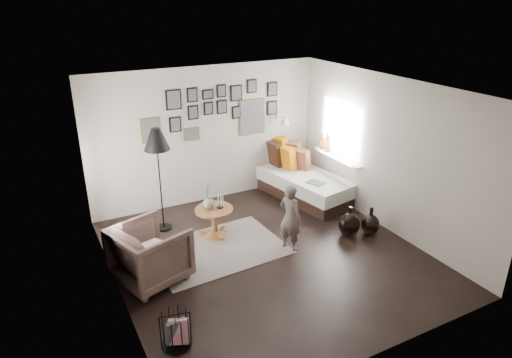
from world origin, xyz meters
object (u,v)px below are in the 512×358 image
pedestal_table (215,223)px  demijohn_small (370,224)px  daybed (299,178)px  magazine_basket (176,330)px  floor_lamp (157,143)px  vase (209,202)px  demijohn_large (349,225)px  armchair (150,254)px  child (290,218)px

pedestal_table → demijohn_small: pedestal_table is taller
pedestal_table → daybed: daybed is taller
pedestal_table → magazine_basket: size_ratio=1.48×
floor_lamp → vase: bearing=-45.7°
magazine_basket → demijohn_small: size_ratio=0.88×
daybed → demijohn_small: bearing=-95.6°
daybed → demijohn_large: size_ratio=4.37×
vase → floor_lamp: size_ratio=0.25×
pedestal_table → demijohn_large: bearing=-28.0°
demijohn_small → demijohn_large: bearing=161.1°
vase → daybed: size_ratio=0.19×
armchair → demijohn_small: armchair is taller
daybed → armchair: daybed is taller
vase → demijohn_small: (2.42, -1.20, -0.46)m
daybed → armchair: 3.78m
daybed → demijohn_small: size_ratio=4.81×
vase → demijohn_large: size_ratio=0.85×
daybed → demijohn_large: 1.85m
armchair → magazine_basket: bearing=156.7°
pedestal_table → armchair: bearing=-149.6°
armchair → floor_lamp: (0.60, 1.40, 1.13)m
vase → child: bearing=-44.8°
floor_lamp → child: floor_lamp is taller
daybed → child: size_ratio=2.14×
armchair → magazine_basket: armchair is taller
vase → child: 1.37m
vase → demijohn_large: (2.07, -1.08, -0.43)m
magazine_basket → child: bearing=28.2°
pedestal_table → vase: size_ratio=1.40×
pedestal_table → demijohn_small: bearing=-26.7°
armchair → daybed: bearing=-84.6°
vase → armchair: bearing=-147.3°
vase → daybed: daybed is taller
floor_lamp → daybed: bearing=2.7°
daybed → demijohn_large: bearing=-106.1°
demijohn_large → vase: bearing=152.5°
floor_lamp → demijohn_small: (3.02, -1.82, -1.37)m
demijohn_small → child: size_ratio=0.44×
armchair → demijohn_large: 3.29m
magazine_basket → child: (2.29, 1.23, 0.34)m
floor_lamp → child: (1.58, -1.59, -1.01)m
floor_lamp → demijohn_large: bearing=-32.5°
vase → demijohn_small: 2.73m
armchair → demijohn_small: 3.66m
demijohn_large → armchair: bearing=174.7°
floor_lamp → demijohn_large: size_ratio=3.36×
armchair → child: 2.19m
daybed → vase: bearing=-171.9°
daybed → floor_lamp: bearing=172.1°
armchair → demijohn_small: (3.62, -0.42, -0.24)m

